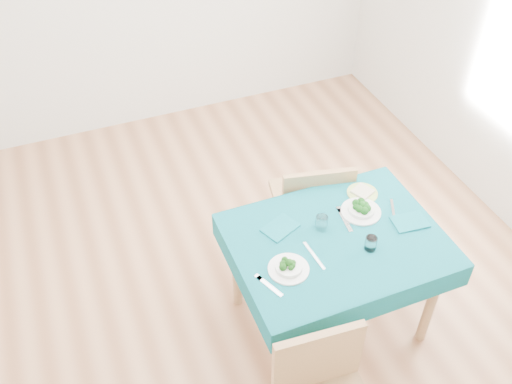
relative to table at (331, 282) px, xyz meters
name	(u,v)px	position (x,y,z in m)	size (l,w,h in m)	color
room_shell	(256,123)	(-0.32, 0.44, 0.97)	(4.02, 4.52, 2.73)	#9E6541
table	(331,282)	(0.00, 0.00, 0.00)	(1.18, 0.90, 0.76)	#08545F
chair_far	(309,182)	(0.16, 0.67, 0.21)	(0.47, 0.51, 1.17)	#9B7349
bowl_near	(289,266)	(-0.35, -0.11, 0.41)	(0.22, 0.22, 0.07)	white
bowl_far	(361,208)	(0.23, 0.14, 0.42)	(0.24, 0.24, 0.07)	white
fork_near	(270,286)	(-0.49, -0.17, 0.38)	(0.02, 0.18, 0.00)	silver
knife_near	(314,256)	(-0.18, -0.07, 0.38)	(0.02, 0.22, 0.00)	silver
fork_far	(345,220)	(0.11, 0.11, 0.38)	(0.03, 0.20, 0.00)	silver
knife_far	(393,212)	(0.41, 0.07, 0.38)	(0.02, 0.22, 0.00)	silver
napkin_near	(280,228)	(-0.27, 0.19, 0.39)	(0.20, 0.14, 0.01)	#0C5E69
napkin_far	(410,222)	(0.45, -0.04, 0.39)	(0.20, 0.14, 0.01)	#0C5E69
tumbler_center	(322,223)	(-0.05, 0.11, 0.42)	(0.07, 0.07, 0.09)	white
tumbler_side	(371,243)	(0.13, -0.13, 0.42)	(0.07, 0.07, 0.08)	white
side_plate	(362,193)	(0.32, 0.28, 0.38)	(0.19, 0.19, 0.01)	#B1CB63
bread_slice	(363,191)	(0.32, 0.28, 0.40)	(0.11, 0.11, 0.02)	beige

